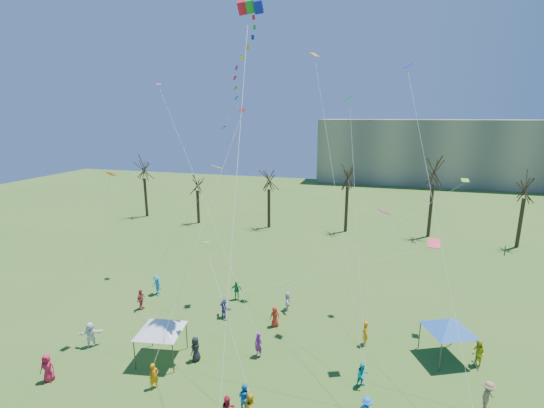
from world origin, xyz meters
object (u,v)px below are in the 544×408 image
(distant_building, at_px, (448,152))
(canopy_tent_white, at_px, (160,325))
(big_box_kite, at_px, (244,76))
(canopy_tent_blue, at_px, (449,325))

(distant_building, relative_size, canopy_tent_white, 15.36)
(distant_building, relative_size, big_box_kite, 2.45)
(distant_building, bearing_deg, canopy_tent_blue, -98.39)
(big_box_kite, distance_m, canopy_tent_blue, 21.03)
(big_box_kite, distance_m, canopy_tent_white, 17.02)
(distant_building, distance_m, canopy_tent_blue, 73.63)
(canopy_tent_white, xyz_separation_m, canopy_tent_blue, (18.46, 5.26, -0.04))
(big_box_kite, height_order, canopy_tent_blue, big_box_kite)
(distant_building, bearing_deg, big_box_kite, -108.09)
(distant_building, distance_m, big_box_kite, 79.04)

